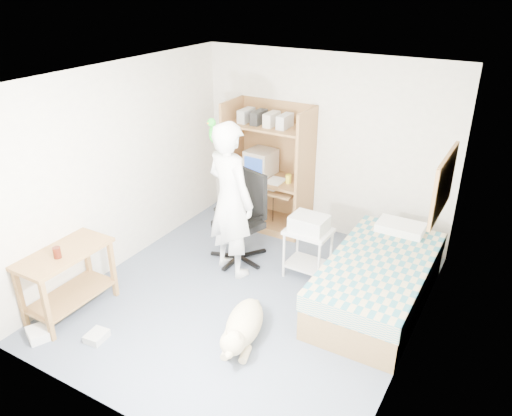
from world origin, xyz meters
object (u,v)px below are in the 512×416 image
(office_chair, at_px, (242,230))
(person, at_px, (230,200))
(side_desk, at_px, (67,273))
(printer_cart, at_px, (308,245))
(bed, at_px, (378,281))
(dog, at_px, (243,326))
(computer_hutch, at_px, (269,172))

(office_chair, distance_m, person, 0.63)
(side_desk, xyz_separation_m, printer_cart, (1.93, 1.95, -0.08))
(bed, xyz_separation_m, dog, (-0.97, -1.29, -0.11))
(dog, bearing_deg, office_chair, 106.13)
(dog, bearing_deg, computer_hutch, 97.68)
(side_desk, relative_size, printer_cart, 1.59)
(side_desk, bearing_deg, bed, 32.50)
(computer_hutch, height_order, bed, computer_hutch)
(side_desk, height_order, office_chair, office_chair)
(side_desk, bearing_deg, printer_cart, 45.25)
(computer_hutch, height_order, person, person)
(bed, relative_size, dog, 1.90)
(office_chair, bearing_deg, bed, 14.98)
(office_chair, height_order, printer_cart, office_chair)
(office_chair, bearing_deg, computer_hutch, 117.74)
(bed, distance_m, person, 1.92)
(person, height_order, printer_cart, person)
(computer_hutch, bearing_deg, side_desk, -106.14)
(computer_hutch, distance_m, dog, 2.70)
(person, bearing_deg, printer_cart, -140.07)
(dog, distance_m, printer_cart, 1.45)
(side_desk, distance_m, office_chair, 2.17)
(computer_hutch, height_order, office_chair, computer_hutch)
(bed, bearing_deg, person, -172.94)
(person, bearing_deg, office_chair, -66.56)
(bed, xyz_separation_m, printer_cart, (-0.92, 0.13, 0.13))
(bed, height_order, dog, bed)
(computer_hutch, xyz_separation_m, bed, (2.00, -1.12, -0.53))
(computer_hutch, bearing_deg, person, -81.02)
(bed, height_order, office_chair, office_chair)
(side_desk, xyz_separation_m, person, (1.06, 1.59, 0.47))
(bed, bearing_deg, office_chair, 177.21)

